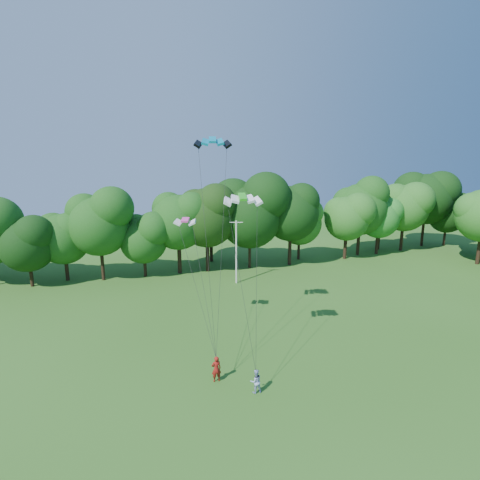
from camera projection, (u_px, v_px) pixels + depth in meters
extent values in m
plane|color=#2B5B18|center=(308.00, 441.00, 21.07)|extent=(160.00, 160.00, 0.00)
cylinder|color=silver|center=(236.00, 252.00, 46.90)|extent=(0.20, 0.20, 8.05)
cube|color=silver|center=(236.00, 222.00, 46.08)|extent=(1.57, 0.53, 0.08)
imported|color=maroon|center=(216.00, 369.00, 26.55)|extent=(0.72, 0.49, 1.93)
imported|color=#9EB0DB|center=(256.00, 381.00, 25.31)|extent=(0.84, 0.66, 1.68)
cube|color=#0580A5|center=(212.00, 140.00, 29.03)|extent=(2.97, 1.72, 0.58)
cube|color=green|center=(242.00, 197.00, 26.66)|extent=(2.82, 1.59, 0.50)
cube|color=#E640AA|center=(185.00, 220.00, 31.82)|extent=(2.02, 1.45, 0.35)
cylinder|color=#332214|center=(208.00, 256.00, 52.25)|extent=(0.45, 0.45, 4.45)
ellipsoid|color=black|center=(207.00, 214.00, 50.99)|extent=(8.91, 8.91, 9.72)
cylinder|color=#2F2313|center=(377.00, 243.00, 61.92)|extent=(0.41, 0.41, 3.55)
ellipsoid|color=#226920|center=(379.00, 215.00, 60.91)|extent=(7.11, 7.11, 7.76)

